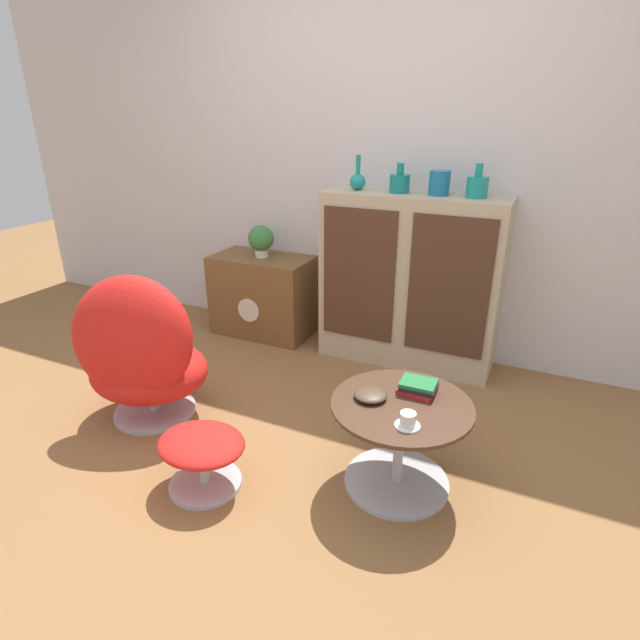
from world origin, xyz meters
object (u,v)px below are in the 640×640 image
(coffee_table, at_px, (399,438))
(vase_rightmost, at_px, (477,186))
(ottoman, at_px, (202,450))
(book_stack, at_px, (418,387))
(tv_console, at_px, (263,295))
(bowl, at_px, (371,395))
(potted_plant, at_px, (261,239))
(teacup, at_px, (408,421))
(egg_chair, at_px, (141,356))
(vase_inner_left, at_px, (400,183))
(vase_leftmost, at_px, (358,180))
(sideboard, at_px, (410,281))
(vase_inner_right, at_px, (439,183))

(coffee_table, height_order, vase_rightmost, vase_rightmost)
(ottoman, bearing_deg, book_stack, 31.11)
(tv_console, distance_m, bowl, 1.78)
(potted_plant, relative_size, teacup, 2.24)
(tv_console, distance_m, egg_chair, 1.29)
(egg_chair, height_order, vase_inner_left, vase_inner_left)
(ottoman, xyz_separation_m, bowl, (0.64, 0.36, 0.25))
(vase_inner_left, bearing_deg, vase_leftmost, 180.00)
(vase_inner_left, xyz_separation_m, potted_plant, (-0.99, -0.02, -0.45))
(book_stack, bearing_deg, bowl, -142.89)
(bowl, bearing_deg, teacup, -33.57)
(egg_chair, height_order, coffee_table, egg_chair)
(vase_inner_left, xyz_separation_m, bowl, (0.29, -1.24, -0.72))
(potted_plant, bearing_deg, egg_chair, -88.29)
(egg_chair, xyz_separation_m, book_stack, (1.42, 0.19, 0.07))
(teacup, bearing_deg, egg_chair, 176.96)
(sideboard, height_order, tv_console, sideboard)
(sideboard, relative_size, vase_rightmost, 5.93)
(book_stack, xyz_separation_m, bowl, (-0.17, -0.13, -0.01))
(tv_console, xyz_separation_m, egg_chair, (0.04, -1.28, 0.09))
(potted_plant, distance_m, bowl, 1.80)
(ottoman, height_order, vase_inner_left, vase_inner_left)
(ottoman, height_order, potted_plant, potted_plant)
(sideboard, distance_m, coffee_table, 1.30)
(vase_inner_right, bearing_deg, tv_console, -179.10)
(tv_console, height_order, vase_rightmost, vase_rightmost)
(vase_inner_left, bearing_deg, ottoman, -102.24)
(sideboard, distance_m, vase_rightmost, 0.71)
(teacup, bearing_deg, bowl, 146.43)
(vase_leftmost, distance_m, bowl, 1.55)
(teacup, bearing_deg, vase_inner_left, 109.76)
(vase_rightmost, relative_size, potted_plant, 0.83)
(coffee_table, relative_size, vase_inner_left, 3.49)
(teacup, bearing_deg, ottoman, -164.93)
(sideboard, xyz_separation_m, vase_leftmost, (-0.38, 0.00, 0.61))
(sideboard, height_order, coffee_table, sideboard)
(sideboard, height_order, teacup, sideboard)
(ottoman, height_order, coffee_table, coffee_table)
(tv_console, xyz_separation_m, book_stack, (1.46, -1.10, 0.16))
(sideboard, relative_size, tv_console, 1.55)
(sideboard, relative_size, vase_leftmost, 5.34)
(tv_console, relative_size, coffee_table, 1.20)
(vase_inner_right, distance_m, book_stack, 1.35)
(egg_chair, xyz_separation_m, teacup, (1.45, -0.08, 0.06))
(tv_console, distance_m, vase_rightmost, 1.69)
(egg_chair, xyz_separation_m, vase_inner_left, (0.95, 1.30, 0.78))
(ottoman, bearing_deg, vase_leftmost, 87.27)
(egg_chair, xyz_separation_m, coffee_table, (1.38, 0.08, -0.14))
(tv_console, xyz_separation_m, vase_inner_right, (1.23, 0.02, 0.88))
(teacup, relative_size, bowl, 0.71)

